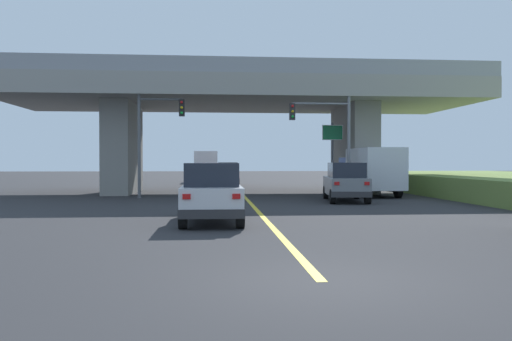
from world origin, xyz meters
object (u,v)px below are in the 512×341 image
(sedan_oncoming, at_px, (228,174))
(highway_sign, at_px, (332,142))
(traffic_signal_nearside, at_px, (329,130))
(suv_lead, at_px, (212,192))
(box_truck, at_px, (371,170))
(suv_crossing, at_px, (346,182))
(semi_truck_distant, at_px, (206,166))
(traffic_signal_farside, at_px, (154,129))

(sedan_oncoming, distance_m, highway_sign, 13.79)
(traffic_signal_nearside, distance_m, highway_sign, 3.72)
(suv_lead, height_order, box_truck, box_truck)
(suv_crossing, relative_size, semi_truck_distant, 0.76)
(highway_sign, bearing_deg, suv_crossing, -97.45)
(box_truck, relative_size, sedan_oncoming, 1.50)
(highway_sign, relative_size, semi_truck_distant, 0.71)
(sedan_oncoming, relative_size, traffic_signal_nearside, 0.74)
(suv_crossing, relative_size, sedan_oncoming, 1.10)
(suv_lead, height_order, traffic_signal_nearside, traffic_signal_nearside)
(highway_sign, bearing_deg, semi_truck_distant, 112.00)
(suv_lead, xyz_separation_m, semi_truck_distant, (-0.67, 36.29, 0.62))
(semi_truck_distant, bearing_deg, traffic_signal_farside, -96.22)
(sedan_oncoming, xyz_separation_m, traffic_signal_nearside, (5.47, -15.48, 2.89))
(highway_sign, bearing_deg, suv_lead, -117.00)
(sedan_oncoming, bearing_deg, suv_lead, -92.75)
(semi_truck_distant, bearing_deg, sedan_oncoming, -77.64)
(suv_lead, xyz_separation_m, suv_crossing, (6.93, 8.66, -0.00))
(suv_lead, bearing_deg, box_truck, 53.61)
(suv_crossing, height_order, sedan_oncoming, same)
(sedan_oncoming, bearing_deg, box_truck, -59.35)
(suv_crossing, height_order, box_truck, box_truck)
(traffic_signal_nearside, bearing_deg, suv_lead, -119.94)
(traffic_signal_nearside, relative_size, highway_sign, 1.31)
(highway_sign, bearing_deg, traffic_signal_nearside, -106.09)
(suv_lead, bearing_deg, highway_sign, 63.00)
(traffic_signal_nearside, relative_size, semi_truck_distant, 0.92)
(sedan_oncoming, xyz_separation_m, semi_truck_distant, (-1.98, 9.03, 0.62))
(traffic_signal_nearside, xyz_separation_m, traffic_signal_farside, (-10.10, 0.21, 0.03))
(box_truck, bearing_deg, semi_truck_distant, 114.08)
(box_truck, distance_m, traffic_signal_farside, 13.26)
(suv_crossing, distance_m, traffic_signal_nearside, 4.25)
(suv_crossing, bearing_deg, traffic_signal_farside, 169.23)
(box_truck, bearing_deg, traffic_signal_farside, -174.96)
(suv_crossing, xyz_separation_m, traffic_signal_nearside, (-0.15, 3.12, 2.88))
(suv_crossing, xyz_separation_m, traffic_signal_farside, (-10.25, 3.33, 2.91))
(suv_lead, relative_size, sedan_oncoming, 1.07)
(suv_crossing, xyz_separation_m, highway_sign, (0.87, 6.66, 2.32))
(suv_crossing, bearing_deg, sedan_oncoming, 114.05)
(box_truck, distance_m, semi_truck_distant, 25.36)
(suv_lead, bearing_deg, semi_truck_distant, 91.06)
(suv_lead, xyz_separation_m, highway_sign, (7.80, 15.31, 2.32))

